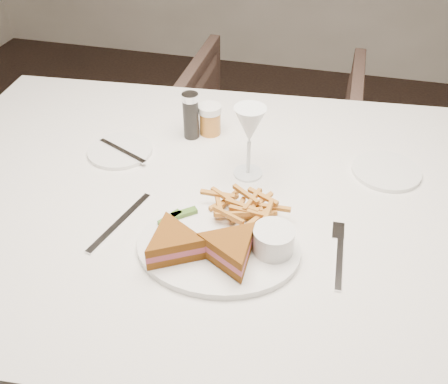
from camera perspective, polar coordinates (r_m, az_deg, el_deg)
The scene contains 3 objects.
table at distance 1.38m, azimuth 0.52°, elevation -12.68°, with size 1.50×1.00×0.75m, color silver.
chair_far at distance 2.10m, azimuth 5.21°, elevation 6.81°, with size 0.68×0.64×0.70m, color #4E3930.
table_setting at distance 1.03m, azimuth 0.40°, elevation -1.28°, with size 0.80×0.59×0.18m.
Camera 1 is at (-0.03, -0.70, 1.45)m, focal length 40.00 mm.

